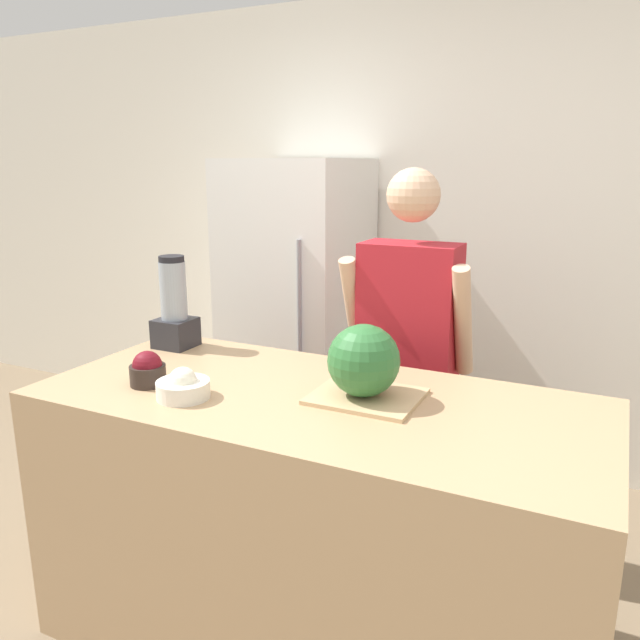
{
  "coord_description": "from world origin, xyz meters",
  "views": [
    {
      "loc": [
        0.86,
        -1.31,
        1.71
      ],
      "look_at": [
        0.0,
        0.46,
        1.2
      ],
      "focal_mm": 35.0,
      "sensor_mm": 36.0,
      "label": 1
    }
  ],
  "objects_px": {
    "person": "(407,362)",
    "bowl_cream": "(183,387)",
    "blender": "(174,309)",
    "watermelon": "(364,361)",
    "bowl_cherries": "(148,370)",
    "refrigerator": "(298,313)"
  },
  "relations": [
    {
      "from": "person",
      "to": "bowl_cream",
      "type": "xyz_separation_m",
      "value": [
        -0.46,
        -0.93,
        0.12
      ]
    },
    {
      "from": "blender",
      "to": "person",
      "type": "bearing_deg",
      "value": 28.65
    },
    {
      "from": "watermelon",
      "to": "bowl_cream",
      "type": "distance_m",
      "value": 0.6
    },
    {
      "from": "person",
      "to": "watermelon",
      "type": "bearing_deg",
      "value": -84.17
    },
    {
      "from": "bowl_cherries",
      "to": "blender",
      "type": "distance_m",
      "value": 0.48
    },
    {
      "from": "bowl_cream",
      "to": "watermelon",
      "type": "bearing_deg",
      "value": 24.73
    },
    {
      "from": "refrigerator",
      "to": "person",
      "type": "height_order",
      "value": "refrigerator"
    },
    {
      "from": "person",
      "to": "blender",
      "type": "xyz_separation_m",
      "value": [
        -0.86,
        -0.47,
        0.25
      ]
    },
    {
      "from": "refrigerator",
      "to": "blender",
      "type": "xyz_separation_m",
      "value": [
        0.0,
        -1.09,
        0.25
      ]
    },
    {
      "from": "refrigerator",
      "to": "person",
      "type": "relative_size",
      "value": 1.02
    },
    {
      "from": "watermelon",
      "to": "bowl_cream",
      "type": "bearing_deg",
      "value": -155.27
    },
    {
      "from": "watermelon",
      "to": "blender",
      "type": "bearing_deg",
      "value": 167.07
    },
    {
      "from": "bowl_cherries",
      "to": "refrigerator",
      "type": "bearing_deg",
      "value": 97.94
    },
    {
      "from": "watermelon",
      "to": "bowl_cherries",
      "type": "distance_m",
      "value": 0.75
    },
    {
      "from": "bowl_cherries",
      "to": "watermelon",
      "type": "bearing_deg",
      "value": 15.46
    },
    {
      "from": "blender",
      "to": "bowl_cherries",
      "type": "bearing_deg",
      "value": -63.3
    },
    {
      "from": "refrigerator",
      "to": "bowl_cherries",
      "type": "xyz_separation_m",
      "value": [
        0.21,
        -1.5,
        0.14
      ]
    },
    {
      "from": "blender",
      "to": "refrigerator",
      "type": "bearing_deg",
      "value": 90.08
    },
    {
      "from": "refrigerator",
      "to": "watermelon",
      "type": "xyz_separation_m",
      "value": [
        0.93,
        -1.3,
        0.22
      ]
    },
    {
      "from": "bowl_cherries",
      "to": "blender",
      "type": "relative_size",
      "value": 0.32
    },
    {
      "from": "person",
      "to": "blender",
      "type": "distance_m",
      "value": 1.01
    },
    {
      "from": "bowl_cherries",
      "to": "bowl_cream",
      "type": "bearing_deg",
      "value": -13.94
    }
  ]
}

